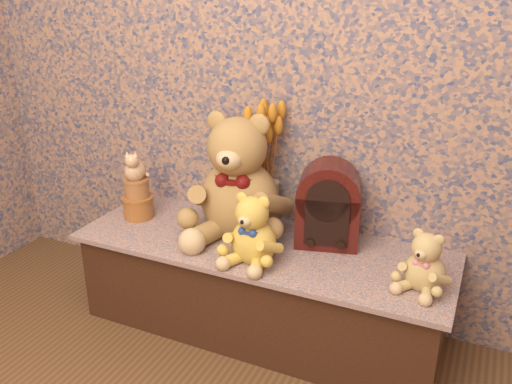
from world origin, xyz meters
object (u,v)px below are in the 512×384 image
at_px(teddy_small, 427,258).
at_px(biscuit_tin_lower, 138,207).
at_px(teddy_medium, 254,225).
at_px(ceramic_vase, 265,203).
at_px(teddy_large, 239,170).
at_px(cat_figurine, 135,164).
at_px(cathedral_radio, 328,203).

xyz_separation_m(teddy_small, biscuit_tin_lower, (-1.23, 0.08, -0.07)).
distance_m(teddy_medium, ceramic_vase, 0.32).
xyz_separation_m(teddy_large, cat_figurine, (-0.47, -0.06, -0.03)).
distance_m(teddy_medium, biscuit_tin_lower, 0.65).
height_order(teddy_medium, ceramic_vase, teddy_medium).
distance_m(teddy_large, cat_figurine, 0.48).
xyz_separation_m(teddy_large, ceramic_vase, (0.07, 0.11, -0.18)).
relative_size(cathedral_radio, ceramic_vase, 1.74).
height_order(teddy_medium, cathedral_radio, cathedral_radio).
bearing_deg(cat_figurine, ceramic_vase, -3.18).
relative_size(teddy_large, biscuit_tin_lower, 4.17).
xyz_separation_m(cathedral_radio, biscuit_tin_lower, (-0.83, -0.11, -0.12)).
height_order(teddy_large, cathedral_radio, teddy_large).
bearing_deg(teddy_small, ceramic_vase, 177.89).
xyz_separation_m(teddy_medium, biscuit_tin_lower, (-0.63, 0.14, -0.10)).
relative_size(cathedral_radio, biscuit_tin_lower, 2.57).
relative_size(teddy_medium, ceramic_vase, 1.47).
xyz_separation_m(cathedral_radio, ceramic_vase, (-0.29, 0.05, -0.07)).
bearing_deg(biscuit_tin_lower, teddy_large, 6.87).
distance_m(cathedral_radio, cat_figurine, 0.84).
bearing_deg(ceramic_vase, teddy_large, -122.08).
relative_size(ceramic_vase, biscuit_tin_lower, 1.48).
height_order(teddy_medium, cat_figurine, cat_figurine).
xyz_separation_m(teddy_small, cathedral_radio, (-0.40, 0.19, 0.05)).
bearing_deg(teddy_medium, ceramic_vase, 108.88).
bearing_deg(cathedral_radio, teddy_large, 174.22).
bearing_deg(ceramic_vase, biscuit_tin_lower, -163.08).
bearing_deg(teddy_large, biscuit_tin_lower, 178.02).
bearing_deg(biscuit_tin_lower, ceramic_vase, 16.92).
distance_m(teddy_medium, cat_figurine, 0.65).
xyz_separation_m(teddy_small, cat_figurine, (-1.23, 0.08, 0.13)).
distance_m(teddy_medium, teddy_small, 0.61).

